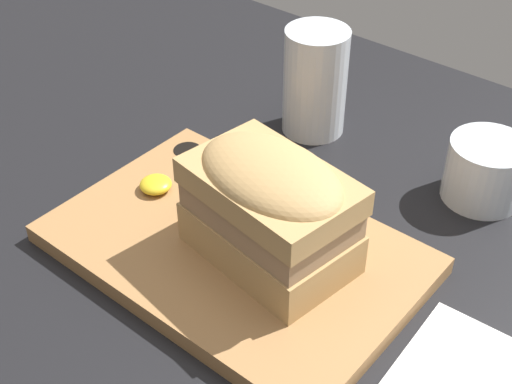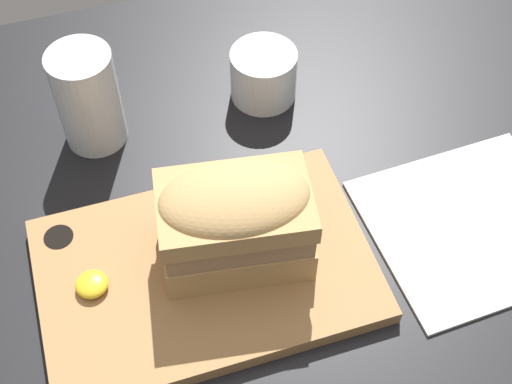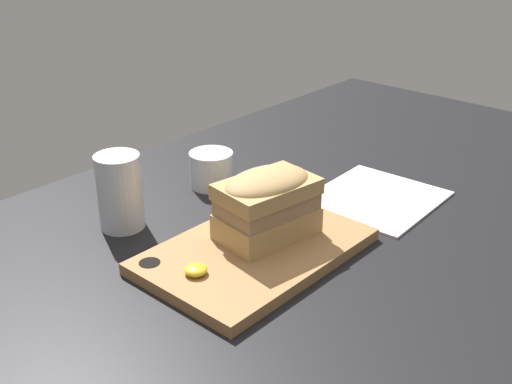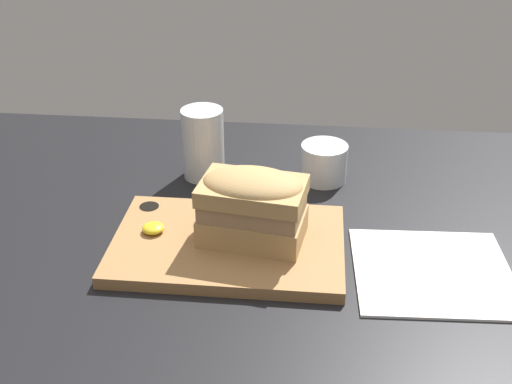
% 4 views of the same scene
% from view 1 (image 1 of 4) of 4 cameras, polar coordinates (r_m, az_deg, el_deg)
% --- Properties ---
extents(dining_table, '(1.72, 1.03, 0.02)m').
position_cam_1_polar(dining_table, '(0.61, -0.34, -11.79)').
color(dining_table, black).
rests_on(dining_table, ground).
extents(serving_board, '(0.33, 0.22, 0.02)m').
position_cam_1_polar(serving_board, '(0.66, -1.75, -4.54)').
color(serving_board, '#9E7042').
rests_on(serving_board, dining_table).
extents(sandwich, '(0.16, 0.11, 0.10)m').
position_cam_1_polar(sandwich, '(0.60, 1.14, -1.07)').
color(sandwich, tan).
rests_on(sandwich, serving_board).
extents(mustard_dollop, '(0.03, 0.03, 0.01)m').
position_cam_1_polar(mustard_dollop, '(0.71, -8.03, 0.61)').
color(mustard_dollop, gold).
rests_on(mustard_dollop, serving_board).
extents(water_glass, '(0.07, 0.07, 0.12)m').
position_cam_1_polar(water_glass, '(0.81, 4.72, 8.28)').
color(water_glass, silver).
rests_on(water_glass, dining_table).
extents(wine_glass, '(0.08, 0.08, 0.06)m').
position_cam_1_polar(wine_glass, '(0.75, 17.85, 1.54)').
color(wine_glass, silver).
rests_on(wine_glass, dining_table).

